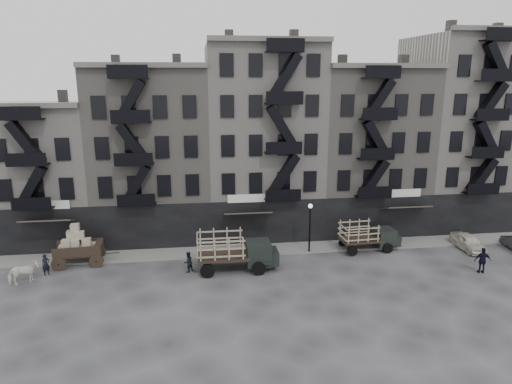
{
  "coord_description": "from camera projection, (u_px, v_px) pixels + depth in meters",
  "views": [
    {
      "loc": [
        -5.94,
        -32.2,
        14.48
      ],
      "look_at": [
        -1.29,
        4.0,
        5.06
      ],
      "focal_mm": 32.0,
      "sensor_mm": 36.0,
      "label": 1
    }
  ],
  "objects": [
    {
      "name": "building_west",
      "position": [
        40.0,
        172.0,
        40.75
      ],
      "size": [
        10.0,
        11.35,
        13.2
      ],
      "color": "#A8A39A",
      "rests_on": "ground"
    },
    {
      "name": "stake_truck_west",
      "position": [
        235.0,
        249.0,
        34.42
      ],
      "size": [
        6.09,
        2.57,
        3.04
      ],
      "rotation": [
        0.0,
        0.0,
        -0.0
      ],
      "color": "black",
      "rests_on": "ground"
    },
    {
      "name": "pedestrian_west",
      "position": [
        46.0,
        265.0,
        33.79
      ],
      "size": [
        0.71,
        0.67,
        1.63
      ],
      "primitive_type": "imported",
      "rotation": [
        0.0,
        0.0,
        0.68
      ],
      "color": "black",
      "rests_on": "ground"
    },
    {
      "name": "building_center",
      "position": [
        262.0,
        141.0,
        42.59
      ],
      "size": [
        10.0,
        11.35,
        18.2
      ],
      "color": "#A8A39A",
      "rests_on": "ground"
    },
    {
      "name": "horse",
      "position": [
        23.0,
        273.0,
        32.27
      ],
      "size": [
        2.22,
        1.64,
        1.71
      ],
      "primitive_type": "imported",
      "rotation": [
        0.0,
        0.0,
        1.97
      ],
      "color": "silver",
      "rests_on": "ground"
    },
    {
      "name": "policeman",
      "position": [
        483.0,
        260.0,
        34.08
      ],
      "size": [
        1.24,
        0.7,
        2.0
      ],
      "primitive_type": "imported",
      "rotation": [
        0.0,
        0.0,
        2.95
      ],
      "color": "black",
      "rests_on": "ground"
    },
    {
      "name": "building_midwest",
      "position": [
        153.0,
        153.0,
        41.6
      ],
      "size": [
        10.0,
        11.35,
        16.2
      ],
      "color": "gray",
      "rests_on": "ground"
    },
    {
      "name": "pedestrian_mid",
      "position": [
        188.0,
        262.0,
        34.31
      ],
      "size": [
        0.98,
        0.96,
        1.59
      ],
      "primitive_type": "imported",
      "rotation": [
        0.0,
        0.0,
        3.86
      ],
      "color": "black",
      "rests_on": "ground"
    },
    {
      "name": "lamp_post",
      "position": [
        310.0,
        221.0,
        37.45
      ],
      "size": [
        0.36,
        0.36,
        4.28
      ],
      "color": "black",
      "rests_on": "ground"
    },
    {
      "name": "building_east",
      "position": [
        462.0,
        132.0,
        44.93
      ],
      "size": [
        10.0,
        11.35,
        19.2
      ],
      "color": "#A8A39A",
      "rests_on": "ground"
    },
    {
      "name": "stake_truck_east",
      "position": [
        368.0,
        234.0,
        38.41
      ],
      "size": [
        5.16,
        2.38,
        2.53
      ],
      "rotation": [
        0.0,
        0.0,
        0.07
      ],
      "color": "black",
      "rests_on": "ground"
    },
    {
      "name": "building_mideast",
      "position": [
        364.0,
        149.0,
        44.07
      ],
      "size": [
        10.0,
        11.35,
        16.2
      ],
      "color": "gray",
      "rests_on": "ground"
    },
    {
      "name": "sidewalk",
      "position": [
        271.0,
        249.0,
        38.86
      ],
      "size": [
        55.0,
        2.5,
        0.15
      ],
      "primitive_type": "cube",
      "color": "slate",
      "rests_on": "ground"
    },
    {
      "name": "ground",
      "position": [
        279.0,
        267.0,
        35.27
      ],
      "size": [
        140.0,
        140.0,
        0.0
      ],
      "primitive_type": "plane",
      "color": "#38383A",
      "rests_on": "ground"
    },
    {
      "name": "wagon",
      "position": [
        76.0,
        242.0,
        35.4
      ],
      "size": [
        3.99,
        2.38,
        3.23
      ],
      "rotation": [
        0.0,
        0.0,
        0.09
      ],
      "color": "black",
      "rests_on": "ground"
    },
    {
      "name": "car_east",
      "position": [
        468.0,
        242.0,
        38.81
      ],
      "size": [
        1.62,
        3.9,
        1.32
      ],
      "primitive_type": "imported",
      "rotation": [
        0.0,
        0.0,
        0.02
      ],
      "color": "beige",
      "rests_on": "ground"
    }
  ]
}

